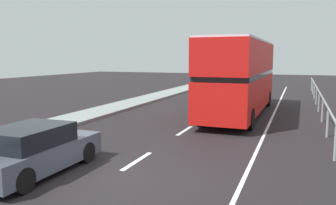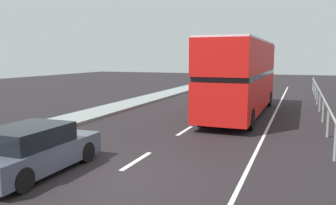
# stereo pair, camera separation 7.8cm
# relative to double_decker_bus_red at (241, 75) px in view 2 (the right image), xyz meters

# --- Properties ---
(ground_plane) EXTENTS (75.53, 120.00, 0.10)m
(ground_plane) POSITION_rel_double_decker_bus_red_xyz_m (-1.60, -11.58, -2.29)
(ground_plane) COLOR black
(lane_paint_markings) EXTENTS (3.55, 46.00, 0.01)m
(lane_paint_markings) POSITION_rel_double_decker_bus_red_xyz_m (0.54, -2.66, -2.24)
(lane_paint_markings) COLOR silver
(lane_paint_markings) RESTS_ON ground
(bridge_side_railing) EXTENTS (0.10, 42.00, 1.20)m
(bridge_side_railing) POSITION_rel_double_decker_bus_red_xyz_m (4.24, -2.58, -1.28)
(bridge_side_railing) COLOR gray
(bridge_side_railing) RESTS_ON ground
(double_decker_bus_red) EXTENTS (2.69, 11.26, 4.17)m
(double_decker_bus_red) POSITION_rel_double_decker_bus_red_xyz_m (0.00, 0.00, 0.00)
(double_decker_bus_red) COLOR red
(double_decker_bus_red) RESTS_ON ground
(hatchback_car_near) EXTENTS (1.87, 4.06, 1.37)m
(hatchback_car_near) POSITION_rel_double_decker_bus_red_xyz_m (-3.84, -12.12, -1.58)
(hatchback_car_near) COLOR #464A57
(hatchback_car_near) RESTS_ON ground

